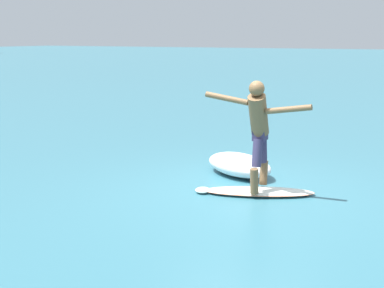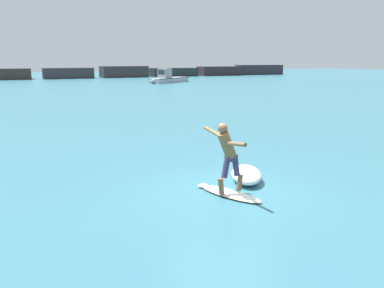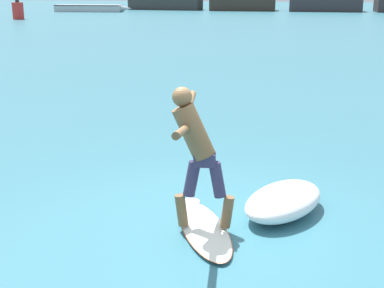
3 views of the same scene
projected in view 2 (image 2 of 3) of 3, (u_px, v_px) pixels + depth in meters
ground_plane at (222, 192)px, 9.57m from camera, size 200.00×200.00×0.00m
rock_jetty_breakwater at (131, 72)px, 70.18m from camera, size 69.71×5.01×2.08m
surfboard at (229, 193)px, 9.37m from camera, size 1.23×1.94×0.22m
surfer at (227, 152)px, 9.05m from camera, size 0.79×1.68×1.78m
fishing_boat_near_jetty at (168, 79)px, 53.85m from camera, size 7.68×5.57×2.92m
wave_foam_at_tail at (246, 175)px, 10.38m from camera, size 1.38×1.69×0.40m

